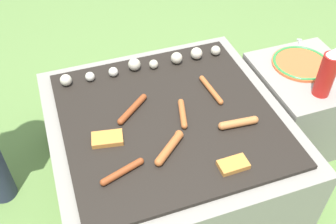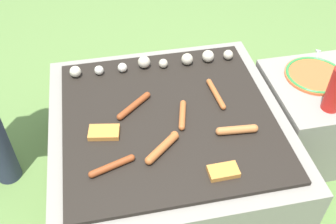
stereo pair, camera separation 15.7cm
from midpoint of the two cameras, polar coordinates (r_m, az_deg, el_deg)
The scene contains 14 objects.
ground_plane at distance 1.89m, azimuth 2.41°, elevation -9.40°, with size 14.00×14.00×0.00m, color #608442.
grill at distance 1.73m, azimuth 2.60°, elevation -5.45°, with size 0.96×0.96×0.40m.
side_ledge at distance 2.01m, azimuth 22.03°, elevation -0.89°, with size 0.42×0.47×0.40m.
sausage_front_right at distance 1.54m, azimuth 12.87°, elevation -2.68°, with size 0.17×0.04×0.03m.
sausage_mid_right at distance 1.40m, azimuth -4.94°, elevation -7.98°, with size 0.17×0.07×0.03m.
sausage_back_left at distance 1.69m, azimuth 9.62°, elevation 2.51°, with size 0.04×0.19×0.02m.
sausage_front_center at distance 1.61m, azimuth -2.19°, elevation 0.80°, with size 0.15×0.14×0.03m.
sausage_back_right at distance 1.45m, azimuth 2.35°, elevation -5.31°, with size 0.15×0.13×0.03m.
sausage_mid_left at distance 1.57m, azimuth 4.97°, elevation -0.56°, with size 0.06×0.16×0.03m.
bread_slice_center at distance 1.41m, azimuth 11.25°, elevation -8.62°, with size 0.11×0.07×0.02m.
bread_slice_left at distance 1.51m, azimuth -6.37°, elevation -3.10°, with size 0.13×0.09×0.02m.
mushroom_row at distance 1.82m, azimuth 1.15°, elevation 7.15°, with size 0.76×0.07×0.06m.
plate_colorful at distance 1.92m, azimuth 22.82°, elevation 4.87°, with size 0.27×0.27×0.02m.
fork_utensil at distance 2.03m, azimuth 22.88°, elevation 6.94°, with size 0.11×0.16×0.01m.
Camera 2 is at (-0.22, -1.11, 1.51)m, focal length 42.00 mm.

